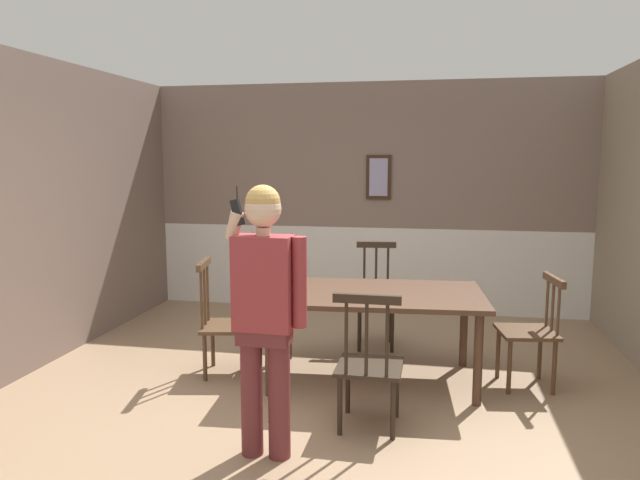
{
  "coord_description": "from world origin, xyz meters",
  "views": [
    {
      "loc": [
        0.81,
        -4.03,
        1.88
      ],
      "look_at": [
        0.07,
        -0.18,
        1.34
      ],
      "focal_mm": 33.1,
      "sensor_mm": 36.0,
      "label": 1
    }
  ],
  "objects_px": {
    "chair_at_table_head": "(376,299)",
    "person_figure": "(265,304)",
    "chair_by_doorway": "(531,331)",
    "chair_opposite_corner": "(224,322)",
    "dining_table": "(374,301)",
    "chair_near_window": "(369,364)"
  },
  "relations": [
    {
      "from": "chair_at_table_head",
      "to": "person_figure",
      "type": "xyz_separation_m",
      "value": [
        -0.46,
        -2.37,
        0.51
      ]
    },
    {
      "from": "chair_by_doorway",
      "to": "chair_opposite_corner",
      "type": "bearing_deg",
      "value": 85.87
    },
    {
      "from": "dining_table",
      "to": "chair_by_doorway",
      "type": "relative_size",
      "value": 2.03
    },
    {
      "from": "chair_near_window",
      "to": "dining_table",
      "type": "bearing_deg",
      "value": 94.43
    },
    {
      "from": "chair_near_window",
      "to": "chair_by_doorway",
      "type": "xyz_separation_m",
      "value": [
        1.23,
        1.03,
        0.0
      ]
    },
    {
      "from": "chair_near_window",
      "to": "chair_opposite_corner",
      "type": "distance_m",
      "value": 1.6
    },
    {
      "from": "dining_table",
      "to": "chair_at_table_head",
      "type": "xyz_separation_m",
      "value": [
        -0.07,
        0.93,
        -0.21
      ]
    },
    {
      "from": "chair_near_window",
      "to": "chair_at_table_head",
      "type": "relative_size",
      "value": 0.96
    },
    {
      "from": "chair_by_doorway",
      "to": "chair_near_window",
      "type": "bearing_deg",
      "value": 121.43
    },
    {
      "from": "dining_table",
      "to": "chair_opposite_corner",
      "type": "xyz_separation_m",
      "value": [
        -1.3,
        -0.1,
        -0.22
      ]
    },
    {
      "from": "chair_at_table_head",
      "to": "chair_opposite_corner",
      "type": "height_order",
      "value": "chair_at_table_head"
    },
    {
      "from": "dining_table",
      "to": "chair_near_window",
      "type": "xyz_separation_m",
      "value": [
        0.06,
        -0.93,
        -0.22
      ]
    },
    {
      "from": "chair_by_doorway",
      "to": "chair_at_table_head",
      "type": "bearing_deg",
      "value": 50.15
    },
    {
      "from": "chair_at_table_head",
      "to": "person_figure",
      "type": "distance_m",
      "value": 2.46
    },
    {
      "from": "chair_opposite_corner",
      "to": "person_figure",
      "type": "relative_size",
      "value": 0.58
    },
    {
      "from": "chair_near_window",
      "to": "person_figure",
      "type": "xyz_separation_m",
      "value": [
        -0.59,
        -0.51,
        0.52
      ]
    },
    {
      "from": "chair_at_table_head",
      "to": "person_figure",
      "type": "relative_size",
      "value": 0.6
    },
    {
      "from": "chair_near_window",
      "to": "chair_at_table_head",
      "type": "height_order",
      "value": "chair_at_table_head"
    },
    {
      "from": "dining_table",
      "to": "person_figure",
      "type": "xyz_separation_m",
      "value": [
        -0.53,
        -1.44,
        0.3
      ]
    },
    {
      "from": "person_figure",
      "to": "chair_near_window",
      "type": "bearing_deg",
      "value": -137.9
    },
    {
      "from": "dining_table",
      "to": "chair_near_window",
      "type": "height_order",
      "value": "chair_near_window"
    },
    {
      "from": "chair_at_table_head",
      "to": "chair_by_doorway",
      "type": "bearing_deg",
      "value": 142.47
    }
  ]
}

